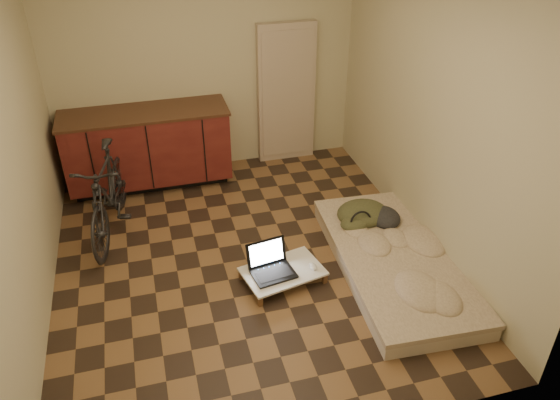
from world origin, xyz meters
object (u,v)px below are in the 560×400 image
object	(u,v)px
bicycle	(107,189)
futon	(394,261)
lap_desk	(283,272)
laptop	(271,267)

from	to	relation	value
bicycle	futon	xyz separation A→B (m)	(2.50, -1.32, -0.41)
bicycle	futon	distance (m)	2.86
lap_desk	futon	bearing A→B (deg)	-18.45
lap_desk	laptop	world-z (taller)	laptop
bicycle	laptop	world-z (taller)	bicycle
futon	lap_desk	xyz separation A→B (m)	(-1.04, 0.12, 0.01)
laptop	bicycle	bearing A→B (deg)	129.61
lap_desk	laptop	xyz separation A→B (m)	(-0.10, 0.02, 0.07)
bicycle	lap_desk	distance (m)	1.93
bicycle	laptop	distance (m)	1.83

